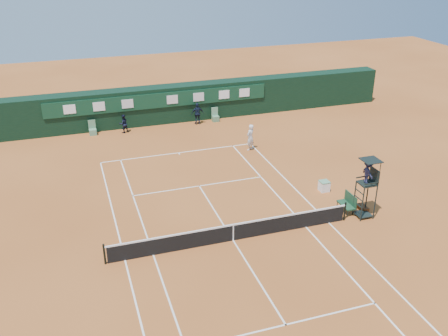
# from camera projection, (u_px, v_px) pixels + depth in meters

# --- Properties ---
(ground) EXTENTS (90.00, 90.00, 0.00)m
(ground) POSITION_uv_depth(u_px,v_px,m) (233.00, 240.00, 25.41)
(ground) COLOR #B05D29
(ground) RESTS_ON ground
(court_lines) EXTENTS (11.05, 23.85, 0.01)m
(court_lines) POSITION_uv_depth(u_px,v_px,m) (233.00, 240.00, 25.41)
(court_lines) COLOR white
(court_lines) RESTS_ON ground
(tennis_net) EXTENTS (12.90, 0.10, 1.10)m
(tennis_net) POSITION_uv_depth(u_px,v_px,m) (233.00, 232.00, 25.20)
(tennis_net) COLOR black
(tennis_net) RESTS_ON ground
(back_wall) EXTENTS (40.00, 1.65, 3.00)m
(back_wall) POSITION_uv_depth(u_px,v_px,m) (158.00, 105.00, 40.90)
(back_wall) COLOR black
(back_wall) RESTS_ON ground
(linesman_chair_left) EXTENTS (0.55, 0.50, 1.15)m
(linesman_chair_left) POSITION_uv_depth(u_px,v_px,m) (93.00, 131.00, 38.77)
(linesman_chair_left) COLOR #5C8D69
(linesman_chair_left) RESTS_ON ground
(linesman_chair_right) EXTENTS (0.55, 0.50, 1.15)m
(linesman_chair_right) POSITION_uv_depth(u_px,v_px,m) (215.00, 117.00, 41.60)
(linesman_chair_right) COLOR #54815C
(linesman_chair_right) RESTS_ON ground
(umpire_chair) EXTENTS (0.96, 0.95, 3.42)m
(umpire_chair) POSITION_uv_depth(u_px,v_px,m) (368.00, 176.00, 26.55)
(umpire_chair) COLOR black
(umpire_chair) RESTS_ON ground
(player_bench) EXTENTS (0.56, 1.20, 1.10)m
(player_bench) POSITION_uv_depth(u_px,v_px,m) (348.00, 202.00, 27.82)
(player_bench) COLOR #194027
(player_bench) RESTS_ON ground
(tennis_bag) EXTENTS (0.35, 0.77, 0.29)m
(tennis_bag) POSITION_uv_depth(u_px,v_px,m) (363.00, 208.00, 28.14)
(tennis_bag) COLOR black
(tennis_bag) RESTS_ON ground
(cooler) EXTENTS (0.57, 0.57, 0.65)m
(cooler) POSITION_uv_depth(u_px,v_px,m) (324.00, 186.00, 30.22)
(cooler) COLOR white
(cooler) RESTS_ON ground
(tennis_ball) EXTENTS (0.07, 0.07, 0.07)m
(tennis_ball) POSITION_uv_depth(u_px,v_px,m) (256.00, 177.00, 31.99)
(tennis_ball) COLOR #E1F138
(tennis_ball) RESTS_ON ground
(player) EXTENTS (0.84, 0.79, 1.93)m
(player) POSITION_uv_depth(u_px,v_px,m) (250.00, 137.00, 35.76)
(player) COLOR silver
(player) RESTS_ON ground
(ball_kid_left) EXTENTS (0.84, 0.73, 1.47)m
(ball_kid_left) POSITION_uv_depth(u_px,v_px,m) (124.00, 124.00, 39.02)
(ball_kid_left) COLOR black
(ball_kid_left) RESTS_ON ground
(ball_kid_right) EXTENTS (1.05, 0.44, 1.79)m
(ball_kid_right) POSITION_uv_depth(u_px,v_px,m) (198.00, 114.00, 40.72)
(ball_kid_right) COLOR black
(ball_kid_right) RESTS_ON ground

